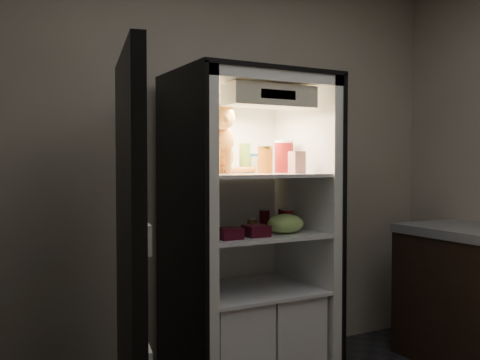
# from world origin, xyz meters

# --- Properties ---
(room_shell) EXTENTS (3.60, 3.60, 3.60)m
(room_shell) POSITION_xyz_m (0.00, 0.00, 1.62)
(room_shell) COLOR white
(room_shell) RESTS_ON floor
(refrigerator) EXTENTS (0.90, 0.72, 1.88)m
(refrigerator) POSITION_xyz_m (0.00, 1.38, 0.79)
(refrigerator) COLOR white
(refrigerator) RESTS_ON floor
(fridge_door) EXTENTS (0.23, 0.86, 1.85)m
(fridge_door) POSITION_xyz_m (-0.85, 0.94, 0.91)
(fridge_door) COLOR black
(fridge_door) RESTS_ON floor
(tabby_cat) EXTENTS (0.36, 0.42, 0.43)m
(tabby_cat) POSITION_xyz_m (-0.17, 1.42, 1.45)
(tabby_cat) COLOR #C14E18
(tabby_cat) RESTS_ON refrigerator
(parmesan_shaker) EXTENTS (0.07, 0.07, 0.18)m
(parmesan_shaker) POSITION_xyz_m (0.01, 1.41, 1.38)
(parmesan_shaker) COLOR green
(parmesan_shaker) RESTS_ON refrigerator
(mayo_tub) EXTENTS (0.08, 0.08, 0.12)m
(mayo_tub) POSITION_xyz_m (0.09, 1.44, 1.35)
(mayo_tub) COLOR white
(mayo_tub) RESTS_ON refrigerator
(salsa_jar) EXTENTS (0.09, 0.09, 0.16)m
(salsa_jar) POSITION_xyz_m (0.09, 1.32, 1.37)
(salsa_jar) COLOR maroon
(salsa_jar) RESTS_ON refrigerator
(pepper_jar) EXTENTS (0.12, 0.12, 0.20)m
(pepper_jar) POSITION_xyz_m (0.27, 1.38, 1.39)
(pepper_jar) COLOR #A41519
(pepper_jar) RESTS_ON refrigerator
(cream_carton) EXTENTS (0.08, 0.08, 0.13)m
(cream_carton) POSITION_xyz_m (0.23, 1.19, 1.35)
(cream_carton) COLOR beige
(cream_carton) RESTS_ON refrigerator
(soda_can_a) EXTENTS (0.07, 0.07, 0.12)m
(soda_can_a) POSITION_xyz_m (0.16, 1.43, 1.00)
(soda_can_a) COLOR black
(soda_can_a) RESTS_ON refrigerator
(soda_can_b) EXTENTS (0.07, 0.07, 0.13)m
(soda_can_b) POSITION_xyz_m (0.26, 1.37, 1.00)
(soda_can_b) COLOR black
(soda_can_b) RESTS_ON refrigerator
(soda_can_c) EXTENTS (0.07, 0.07, 0.14)m
(soda_can_c) POSITION_xyz_m (0.20, 1.24, 1.01)
(soda_can_c) COLOR black
(soda_can_c) RESTS_ON refrigerator
(condiment_jar) EXTENTS (0.06, 0.06, 0.08)m
(condiment_jar) POSITION_xyz_m (0.02, 1.35, 0.98)
(condiment_jar) COLOR #553A18
(condiment_jar) RESTS_ON refrigerator
(grape_bag) EXTENTS (0.23, 0.17, 0.11)m
(grape_bag) POSITION_xyz_m (0.16, 1.19, 1.00)
(grape_bag) COLOR #87B454
(grape_bag) RESTS_ON refrigerator
(berry_box_left) EXTENTS (0.12, 0.12, 0.06)m
(berry_box_left) POSITION_xyz_m (-0.23, 1.15, 0.97)
(berry_box_left) COLOR #4B0C1D
(berry_box_left) RESTS_ON refrigerator
(berry_box_right) EXTENTS (0.13, 0.13, 0.06)m
(berry_box_right) POSITION_xyz_m (-0.06, 1.16, 0.97)
(berry_box_right) COLOR #4B0C1D
(berry_box_right) RESTS_ON refrigerator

